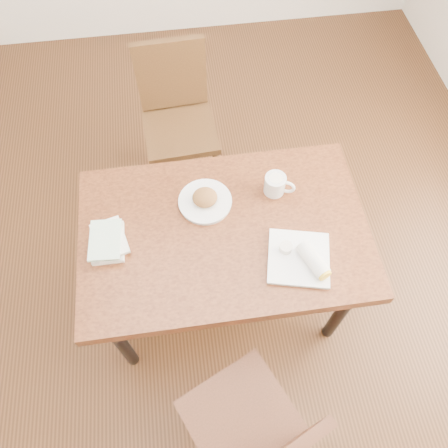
{
  "coord_description": "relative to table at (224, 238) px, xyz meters",
  "views": [
    {
      "loc": [
        -0.14,
        -0.96,
        2.44
      ],
      "look_at": [
        0.0,
        0.0,
        0.8
      ],
      "focal_mm": 35.0,
      "sensor_mm": 36.0,
      "label": 1
    }
  ],
  "objects": [
    {
      "name": "chair_far",
      "position": [
        -0.15,
        0.95,
        -0.12
      ],
      "size": [
        0.44,
        0.44,
        0.95
      ],
      "color": "#482E14",
      "rests_on": "ground"
    },
    {
      "name": "table",
      "position": [
        0.0,
        0.0,
        0.0
      ],
      "size": [
        1.29,
        0.83,
        0.75
      ],
      "color": "brown",
      "rests_on": "ground"
    },
    {
      "name": "room_walls",
      "position": [
        0.0,
        0.0,
        0.96
      ],
      "size": [
        4.02,
        5.02,
        2.8
      ],
      "color": "silver",
      "rests_on": "ground"
    },
    {
      "name": "plate_scone",
      "position": [
        -0.07,
        0.15,
        0.1
      ],
      "size": [
        0.25,
        0.25,
        0.08
      ],
      "color": "white",
      "rests_on": "table"
    },
    {
      "name": "ground",
      "position": [
        0.0,
        0.0,
        -0.68
      ],
      "size": [
        4.0,
        5.0,
        0.01
      ],
      "primitive_type": "cube",
      "color": "#472814",
      "rests_on": "ground"
    },
    {
      "name": "chair_near",
      "position": [
        0.0,
        -0.83,
        -0.12
      ],
      "size": [
        0.56,
        0.56,
        0.95
      ],
      "color": "#4F2516",
      "rests_on": "ground"
    },
    {
      "name": "plate_burrito",
      "position": [
        0.31,
        -0.2,
        0.11
      ],
      "size": [
        0.31,
        0.31,
        0.09
      ],
      "color": "white",
      "rests_on": "table"
    },
    {
      "name": "book_stack",
      "position": [
        -0.51,
        0.0,
        0.11
      ],
      "size": [
        0.18,
        0.22,
        0.05
      ],
      "color": "white",
      "rests_on": "table"
    },
    {
      "name": "coffee_mug",
      "position": [
        0.27,
        0.18,
        0.13
      ],
      "size": [
        0.14,
        0.1,
        0.1
      ],
      "color": "white",
      "rests_on": "table"
    }
  ]
}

